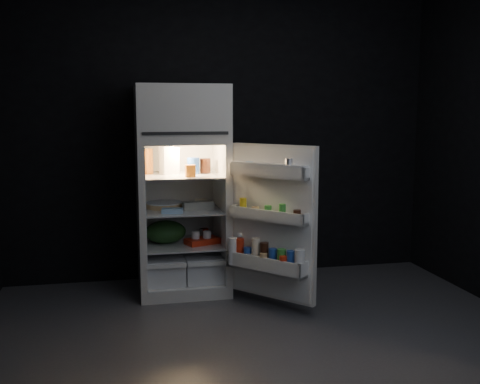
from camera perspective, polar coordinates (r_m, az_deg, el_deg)
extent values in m
cube|color=#47474B|center=(3.94, 2.75, -15.19)|extent=(4.00, 3.40, 0.00)
cube|color=black|center=(5.28, -1.91, 5.90)|extent=(4.00, 0.00, 2.70)
cube|color=black|center=(2.03, 15.40, 1.86)|extent=(4.00, 0.00, 2.70)
cube|color=silver|center=(5.05, -5.79, -9.26)|extent=(0.76, 0.70, 0.10)
cube|color=silver|center=(4.87, -10.06, -2.12)|extent=(0.05, 0.70, 1.20)
cube|color=silver|center=(4.95, -1.81, -1.84)|extent=(0.05, 0.70, 1.20)
cube|color=white|center=(5.21, -6.29, -1.36)|extent=(0.66, 0.05, 1.20)
cube|color=silver|center=(4.82, -6.01, 5.40)|extent=(0.76, 0.70, 0.06)
cube|color=silver|center=(4.82, -6.06, 8.25)|extent=(0.76, 0.70, 0.42)
cube|color=black|center=(4.47, -5.53, 5.96)|extent=(0.68, 0.01, 0.02)
cube|color=white|center=(4.85, -9.70, -2.16)|extent=(0.01, 0.65, 1.20)
cube|color=white|center=(4.92, -2.09, -1.90)|extent=(0.01, 0.65, 1.20)
cube|color=white|center=(4.80, -5.97, 4.98)|extent=(0.66, 0.65, 0.01)
cube|color=white|center=(5.01, -5.77, -8.76)|extent=(0.66, 0.65, 0.01)
cube|color=white|center=(4.82, -5.92, 1.71)|extent=(0.65, 0.63, 0.01)
cube|color=white|center=(4.87, -5.87, -1.80)|extent=(0.65, 0.63, 0.01)
cube|color=white|center=(4.93, -5.82, -5.24)|extent=(0.65, 0.63, 0.01)
cube|color=white|center=(4.98, -7.71, -7.50)|extent=(0.32, 0.59, 0.22)
cube|color=white|center=(5.02, -3.92, -7.33)|extent=(0.32, 0.59, 0.22)
cube|color=white|center=(4.65, -7.42, -7.50)|extent=(0.32, 0.02, 0.03)
cube|color=white|center=(4.68, -3.36, -7.32)|extent=(0.32, 0.02, 0.03)
cube|color=#FFE5B2|center=(4.75, -5.90, 4.70)|extent=(0.14, 0.14, 0.02)
cube|color=silver|center=(4.42, 3.40, -3.07)|extent=(0.54, 0.60, 1.22)
cube|color=white|center=(4.39, 3.20, -3.13)|extent=(0.48, 0.55, 1.18)
cube|color=white|center=(4.30, 2.93, 1.62)|extent=(0.52, 0.57, 0.02)
cube|color=white|center=(4.27, 2.67, 2.08)|extent=(0.46, 0.52, 0.10)
cube|color=white|center=(4.12, 6.75, 1.82)|extent=(0.08, 0.07, 0.10)
cube|color=white|center=(4.49, -0.57, 2.39)|extent=(0.08, 0.07, 0.10)
cube|color=white|center=(4.35, 2.86, -2.78)|extent=(0.52, 0.58, 0.02)
cube|color=white|center=(4.31, 2.57, -2.42)|extent=(0.46, 0.52, 0.09)
cube|color=white|center=(4.17, 6.64, -2.82)|extent=(0.09, 0.08, 0.09)
cube|color=white|center=(4.53, -0.60, -1.88)|extent=(0.09, 0.08, 0.09)
cube|color=white|center=(4.43, 2.68, -7.97)|extent=(0.55, 0.60, 0.02)
cube|color=white|center=(4.36, 2.24, -7.47)|extent=(0.46, 0.52, 0.13)
cube|color=white|center=(4.24, 6.42, -7.97)|extent=(0.12, 0.11, 0.13)
cube|color=white|center=(4.60, -0.75, -6.65)|extent=(0.12, 0.11, 0.13)
cube|color=white|center=(4.29, 2.94, 2.84)|extent=(0.50, 0.56, 0.02)
cylinder|color=#B4B3B8|center=(4.20, 4.99, 2.49)|extent=(0.08, 0.08, 0.13)
cylinder|color=silver|center=(4.27, 3.38, 2.27)|extent=(0.08, 0.08, 0.08)
cylinder|color=#8BB4D7|center=(4.40, 0.99, 2.50)|extent=(0.08, 0.08, 0.09)
cylinder|color=black|center=(4.20, 5.82, -2.43)|extent=(0.08, 0.08, 0.09)
cylinder|color=#338C33|center=(4.26, 4.32, -2.03)|extent=(0.07, 0.07, 0.12)
cylinder|color=#338C33|center=(4.34, 2.87, -2.02)|extent=(0.08, 0.08, 0.10)
cylinder|color=tan|center=(4.41, 1.57, -1.99)|extent=(0.08, 0.08, 0.08)
cylinder|color=yellow|center=(4.47, 0.31, -1.47)|extent=(0.08, 0.08, 0.13)
cylinder|color=silver|center=(4.24, 6.08, -7.17)|extent=(0.11, 0.11, 0.20)
cylinder|color=#1C429B|center=(4.29, 5.15, -7.14)|extent=(0.08, 0.08, 0.18)
cylinder|color=#338C33|center=(4.33, 4.24, -6.98)|extent=(0.10, 0.10, 0.18)
cylinder|color=#1C429B|center=(4.37, 3.35, -6.87)|extent=(0.09, 0.09, 0.17)
cylinder|color=black|center=(4.41, 2.47, -6.49)|extent=(0.10, 0.10, 0.21)
cylinder|color=beige|center=(4.45, 1.62, -6.19)|extent=(0.10, 0.10, 0.23)
cylinder|color=#1C429B|center=(4.50, 0.78, -6.57)|extent=(0.09, 0.09, 0.15)
cylinder|color=red|center=(4.54, -0.04, -6.03)|extent=(0.10, 0.10, 0.21)
cylinder|color=red|center=(4.28, 4.40, -7.44)|extent=(0.08, 0.08, 0.14)
cylinder|color=tan|center=(4.37, 2.39, -7.11)|extent=(0.08, 0.08, 0.14)
cylinder|color=#B4B3B8|center=(4.46, 0.89, -7.02)|extent=(0.08, 0.08, 0.11)
cylinder|color=white|center=(4.53, -0.76, -6.01)|extent=(0.10, 0.10, 0.22)
cylinder|color=white|center=(4.51, -0.04, -4.35)|extent=(0.05, 0.05, 0.02)
cube|color=white|center=(4.87, -7.21, 3.24)|extent=(0.17, 0.17, 0.24)
cylinder|color=#1C429B|center=(4.86, -4.76, 2.67)|extent=(0.13, 0.13, 0.14)
cylinder|color=black|center=(4.91, -3.55, 2.68)|extent=(0.12, 0.12, 0.13)
cylinder|color=orange|center=(4.89, -9.28, 3.10)|extent=(0.08, 0.08, 0.22)
cube|color=orange|center=(4.64, -5.08, 2.16)|extent=(0.08, 0.07, 0.10)
cube|color=gray|center=(4.82, -4.28, -1.39)|extent=(0.27, 0.13, 0.07)
cylinder|color=tan|center=(4.95, -7.69, -1.36)|extent=(0.34, 0.34, 0.04)
cube|color=#8BB4D7|center=(4.68, -6.88, -1.90)|extent=(0.19, 0.12, 0.04)
cube|color=beige|center=(5.07, -3.97, -1.02)|extent=(0.11, 0.10, 0.05)
ellipsoid|color=#193815|center=(4.93, -7.57, -4.04)|extent=(0.42, 0.38, 0.20)
cube|color=red|center=(4.88, -3.83, -4.98)|extent=(0.32, 0.25, 0.05)
cylinder|color=red|center=(5.09, -3.64, -4.20)|extent=(0.08, 0.08, 0.09)
cylinder|color=#B4B3B8|center=(5.08, -3.82, -4.20)|extent=(0.07, 0.07, 0.09)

